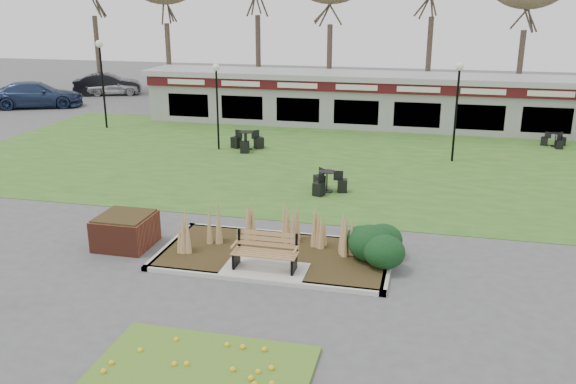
% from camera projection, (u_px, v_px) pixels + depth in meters
% --- Properties ---
extents(ground, '(100.00, 100.00, 0.00)m').
position_uv_depth(ground, '(263.00, 276.00, 15.77)').
color(ground, '#515154').
rests_on(ground, ground).
extents(lawn, '(34.00, 16.00, 0.02)m').
position_uv_depth(lawn, '(336.00, 160.00, 26.89)').
color(lawn, '#316620').
rests_on(lawn, ground).
extents(flower_bed, '(4.20, 3.00, 0.16)m').
position_uv_depth(flower_bed, '(198.00, 375.00, 11.49)').
color(flower_bed, '#417220').
rests_on(flower_bed, ground).
extents(planting_bed, '(6.75, 3.40, 1.27)m').
position_uv_depth(planting_bed, '(321.00, 247.00, 16.63)').
color(planting_bed, '#322814').
rests_on(planting_bed, ground).
extents(park_bench, '(1.70, 0.66, 0.93)m').
position_uv_depth(park_bench, '(266.00, 251.00, 15.83)').
color(park_bench, '#A58A4A').
rests_on(park_bench, ground).
extents(brick_planter, '(1.50, 1.50, 0.95)m').
position_uv_depth(brick_planter, '(125.00, 230.00, 17.53)').
color(brick_planter, brown).
rests_on(brick_planter, ground).
extents(food_pavilion, '(24.60, 3.40, 2.90)m').
position_uv_depth(food_pavilion, '(360.00, 99.00, 33.82)').
color(food_pavilion, '#979799').
rests_on(food_pavilion, ground).
extents(lamp_post_mid_left, '(0.33, 0.33, 4.01)m').
position_uv_depth(lamp_post_mid_left, '(217.00, 88.00, 27.94)').
color(lamp_post_mid_left, black).
rests_on(lamp_post_mid_left, ground).
extents(lamp_post_far_right, '(0.36, 0.36, 4.30)m').
position_uv_depth(lamp_post_far_right, '(458.00, 90.00, 25.79)').
color(lamp_post_far_right, black).
rests_on(lamp_post_far_right, ground).
extents(lamp_post_far_left, '(0.39, 0.39, 4.72)m').
position_uv_depth(lamp_post_far_left, '(101.00, 65.00, 32.57)').
color(lamp_post_far_left, black).
rests_on(lamp_post_far_left, ground).
extents(bistro_set_a, '(1.60, 1.52, 0.86)m').
position_uv_depth(bistro_set_a, '(247.00, 144.00, 28.67)').
color(bistro_set_a, black).
rests_on(bistro_set_a, ground).
extents(bistro_set_b, '(1.37, 1.45, 0.78)m').
position_uv_depth(bistro_set_b, '(327.00, 185.00, 22.46)').
color(bistro_set_b, black).
rests_on(bistro_set_b, ground).
extents(bistro_set_d, '(1.20, 1.18, 0.66)m').
position_uv_depth(bistro_set_d, '(555.00, 142.00, 29.28)').
color(bistro_set_d, black).
rests_on(bistro_set_d, ground).
extents(car_silver, '(4.22, 2.88, 1.33)m').
position_uv_depth(car_silver, '(113.00, 86.00, 44.78)').
color(car_silver, '#B8B8BD').
rests_on(car_silver, ground).
extents(car_black, '(5.02, 3.38, 1.56)m').
position_uv_depth(car_black, '(108.00, 84.00, 44.84)').
color(car_black, black).
rests_on(car_black, ground).
extents(car_blue, '(6.16, 4.42, 1.66)m').
position_uv_depth(car_blue, '(36.00, 95.00, 39.66)').
color(car_blue, navy).
rests_on(car_blue, ground).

